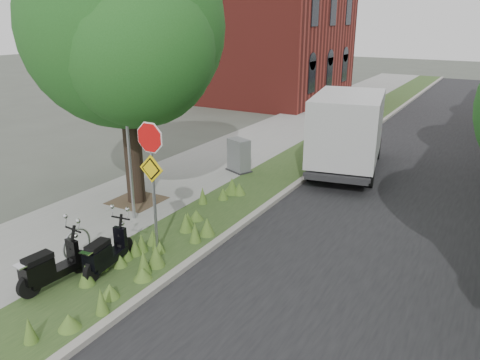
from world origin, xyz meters
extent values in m
plane|color=#4C5147|center=(0.00, 0.00, 0.00)|extent=(120.00, 120.00, 0.00)
cube|color=gray|center=(-4.25, 10.00, 0.06)|extent=(3.50, 60.00, 0.12)
cube|color=#2A461E|center=(-1.50, 10.00, 0.06)|extent=(2.00, 60.00, 0.12)
cube|color=#9E9991|center=(-0.50, 10.00, 0.07)|extent=(0.20, 60.00, 0.13)
cube|color=black|center=(3.00, 10.00, 0.01)|extent=(7.00, 60.00, 0.01)
cylinder|color=black|center=(-4.00, 2.80, 2.36)|extent=(0.52, 0.52, 4.48)
sphere|color=#21551C|center=(-4.00, 2.80, 5.08)|extent=(5.40, 5.40, 5.40)
sphere|color=#21551C|center=(-5.21, 3.61, 4.41)|extent=(4.05, 4.05, 4.05)
sphere|color=#21551C|center=(-2.92, 2.12, 4.54)|extent=(3.78, 3.78, 3.78)
cube|color=#473828|center=(-4.00, 2.80, 0.12)|extent=(1.40, 1.40, 0.01)
cylinder|color=#A5A8AD|center=(-3.20, 1.80, 2.12)|extent=(0.08, 0.08, 4.00)
torus|color=#A5A8AD|center=(-2.70, -0.60, 0.50)|extent=(0.05, 0.77, 0.77)
cube|color=#A5A8AD|center=(-2.70, -0.96, 0.14)|extent=(0.06, 0.06, 0.04)
cube|color=#A5A8AD|center=(-2.70, -0.24, 0.14)|extent=(0.06, 0.06, 0.04)
cylinder|color=#A5A8AD|center=(-1.40, 0.60, 1.62)|extent=(0.07, 0.07, 3.00)
cylinder|color=red|center=(-1.40, 0.57, 2.87)|extent=(0.86, 0.03, 0.86)
cylinder|color=white|center=(-1.40, 0.58, 2.87)|extent=(0.94, 0.02, 0.94)
cube|color=yellow|center=(-1.40, 0.57, 2.17)|extent=(0.64, 0.03, 0.64)
cube|color=maroon|center=(-9.50, 22.00, 4.00)|extent=(9.00, 10.00, 8.00)
cylinder|color=black|center=(-2.25, -0.95, 0.37)|extent=(0.15, 0.50, 0.49)
cylinder|color=black|center=(-2.35, -2.12, 0.37)|extent=(0.15, 0.50, 0.49)
cube|color=black|center=(-2.30, -1.58, 0.39)|extent=(0.41, 1.11, 0.17)
cube|color=black|center=(-2.33, -1.91, 0.61)|extent=(0.39, 0.64, 0.38)
cube|color=black|center=(-2.33, -1.86, 0.86)|extent=(0.33, 0.59, 0.11)
cylinder|color=black|center=(-1.88, 0.04, 0.36)|extent=(0.17, 0.49, 0.48)
cylinder|color=black|center=(-1.73, -1.08, 0.36)|extent=(0.17, 0.49, 0.48)
cube|color=black|center=(-1.80, -0.56, 0.38)|extent=(0.45, 1.09, 0.16)
cube|color=black|center=(-1.76, -0.88, 0.60)|extent=(0.41, 0.63, 0.37)
cube|color=black|center=(-1.76, -0.84, 0.83)|extent=(0.35, 0.58, 0.11)
cube|color=#262628|center=(0.37, 9.09, 0.51)|extent=(2.96, 5.57, 0.18)
cube|color=#B7BABC|center=(-0.01, 11.09, 1.36)|extent=(2.27, 1.76, 1.60)
cube|color=silver|center=(0.48, 8.55, 1.76)|extent=(2.87, 4.14, 2.19)
cube|color=#262628|center=(-2.80, 6.81, 0.14)|extent=(1.02, 0.87, 0.04)
cube|color=slate|center=(-2.80, 6.81, 0.70)|extent=(0.90, 0.74, 1.16)
camera|label=1|loc=(5.16, -6.91, 5.33)|focal=35.00mm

